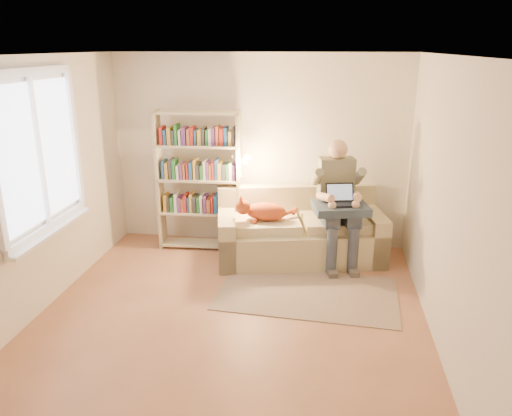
% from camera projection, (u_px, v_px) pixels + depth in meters
% --- Properties ---
extents(floor, '(4.50, 4.50, 0.00)m').
position_uv_depth(floor, '(229.00, 321.00, 5.08)').
color(floor, '#956044').
rests_on(floor, ground).
extents(ceiling, '(4.00, 4.50, 0.02)m').
position_uv_depth(ceiling, '(224.00, 55.00, 4.27)').
color(ceiling, white).
rests_on(ceiling, wall_back).
extents(wall_left, '(0.02, 4.50, 2.60)m').
position_uv_depth(wall_left, '(29.00, 191.00, 4.95)').
color(wall_left, silver).
rests_on(wall_left, floor).
extents(wall_right, '(0.02, 4.50, 2.60)m').
position_uv_depth(wall_right, '(448.00, 209.00, 4.41)').
color(wall_right, silver).
rests_on(wall_right, floor).
extents(wall_back, '(4.00, 0.02, 2.60)m').
position_uv_depth(wall_back, '(259.00, 152.00, 6.80)').
color(wall_back, silver).
rests_on(wall_back, floor).
extents(wall_front, '(4.00, 0.02, 2.60)m').
position_uv_depth(wall_front, '(141.00, 328.00, 2.56)').
color(wall_front, silver).
rests_on(wall_front, floor).
extents(window, '(0.12, 1.52, 1.69)m').
position_uv_depth(window, '(44.00, 179.00, 5.11)').
color(window, white).
rests_on(window, wall_left).
extents(sofa, '(2.27, 1.37, 0.90)m').
position_uv_depth(sofa, '(299.00, 234.00, 6.54)').
color(sofa, tan).
rests_on(sofa, floor).
extents(person, '(0.57, 0.77, 1.57)m').
position_uv_depth(person, '(338.00, 196.00, 6.25)').
color(person, slate).
rests_on(person, sofa).
extents(cat, '(0.75, 0.38, 0.28)m').
position_uv_depth(cat, '(261.00, 211.00, 6.27)').
color(cat, '#D35929').
rests_on(cat, sofa).
extents(blanket, '(0.75, 0.66, 0.10)m').
position_uv_depth(blanket, '(344.00, 208.00, 6.13)').
color(blanket, '#273645').
rests_on(blanket, person).
extents(laptop, '(0.40, 0.37, 0.29)m').
position_uv_depth(laptop, '(344.00, 199.00, 6.11)').
color(laptop, black).
rests_on(laptop, blanket).
extents(bookshelf, '(1.26, 0.35, 1.89)m').
position_uv_depth(bookshelf, '(199.00, 174.00, 6.65)').
color(bookshelf, beige).
rests_on(bookshelf, floor).
extents(rug, '(2.08, 1.32, 0.01)m').
position_uv_depth(rug, '(307.00, 293.00, 5.65)').
color(rug, gray).
rests_on(rug, floor).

